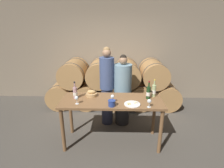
{
  "coord_description": "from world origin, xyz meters",
  "views": [
    {
      "loc": [
        0.07,
        -2.83,
        2.18
      ],
      "look_at": [
        0.0,
        0.14,
        1.14
      ],
      "focal_mm": 28.0,
      "sensor_mm": 36.0,
      "label": 1
    }
  ],
  "objects_px": {
    "blue_crock": "(112,103)",
    "wine_glass_center": "(149,101)",
    "wine_bottle_rose": "(75,93)",
    "cheese_plate": "(132,104)",
    "person_right": "(123,91)",
    "wine_glass_far_left": "(77,98)",
    "wine_bottle_red": "(148,93)",
    "wine_glass_left": "(112,97)",
    "wine_bottle_white": "(154,91)",
    "bread_basket": "(92,94)",
    "tasting_table": "(112,106)",
    "person_left": "(107,86)"
  },
  "relations": [
    {
      "from": "blue_crock",
      "to": "wine_glass_center",
      "type": "xyz_separation_m",
      "value": [
        0.6,
        -0.02,
        0.05
      ]
    },
    {
      "from": "wine_bottle_rose",
      "to": "cheese_plate",
      "type": "height_order",
      "value": "wine_bottle_rose"
    },
    {
      "from": "person_right",
      "to": "wine_glass_far_left",
      "type": "xyz_separation_m",
      "value": [
        -0.8,
        -0.86,
        0.2
      ]
    },
    {
      "from": "wine_bottle_rose",
      "to": "wine_glass_far_left",
      "type": "distance_m",
      "value": 0.24
    },
    {
      "from": "person_right",
      "to": "blue_crock",
      "type": "bearing_deg",
      "value": -102.66
    },
    {
      "from": "wine_bottle_rose",
      "to": "wine_glass_center",
      "type": "bearing_deg",
      "value": -14.29
    },
    {
      "from": "wine_bottle_red",
      "to": "blue_crock",
      "type": "bearing_deg",
      "value": -153.86
    },
    {
      "from": "wine_bottle_rose",
      "to": "wine_glass_left",
      "type": "height_order",
      "value": "wine_bottle_rose"
    },
    {
      "from": "wine_bottle_rose",
      "to": "wine_bottle_white",
      "type": "bearing_deg",
      "value": 4.89
    },
    {
      "from": "bread_basket",
      "to": "wine_glass_center",
      "type": "distance_m",
      "value": 1.08
    },
    {
      "from": "cheese_plate",
      "to": "wine_glass_far_left",
      "type": "xyz_separation_m",
      "value": [
        -0.93,
        0.0,
        0.09
      ]
    },
    {
      "from": "person_right",
      "to": "wine_bottle_red",
      "type": "relative_size",
      "value": 4.73
    },
    {
      "from": "bread_basket",
      "to": "cheese_plate",
      "type": "bearing_deg",
      "value": -24.65
    },
    {
      "from": "wine_glass_left",
      "to": "person_right",
      "type": "bearing_deg",
      "value": 75.75
    },
    {
      "from": "person_right",
      "to": "wine_glass_left",
      "type": "distance_m",
      "value": 0.84
    },
    {
      "from": "cheese_plate",
      "to": "wine_bottle_white",
      "type": "bearing_deg",
      "value": 40.08
    },
    {
      "from": "person_right",
      "to": "wine_bottle_red",
      "type": "distance_m",
      "value": 0.78
    },
    {
      "from": "person_right",
      "to": "wine_bottle_white",
      "type": "bearing_deg",
      "value": -42.6
    },
    {
      "from": "tasting_table",
      "to": "wine_bottle_red",
      "type": "xyz_separation_m",
      "value": [
        0.65,
        0.07,
        0.23
      ]
    },
    {
      "from": "wine_bottle_red",
      "to": "wine_glass_center",
      "type": "xyz_separation_m",
      "value": [
        -0.04,
        -0.34,
        -0.01
      ]
    },
    {
      "from": "blue_crock",
      "to": "cheese_plate",
      "type": "xyz_separation_m",
      "value": [
        0.34,
        0.06,
        -0.05
      ]
    },
    {
      "from": "cheese_plate",
      "to": "wine_glass_left",
      "type": "relative_size",
      "value": 1.91
    },
    {
      "from": "wine_glass_center",
      "to": "cheese_plate",
      "type": "bearing_deg",
      "value": 161.5
    },
    {
      "from": "blue_crock",
      "to": "bread_basket",
      "type": "xyz_separation_m",
      "value": [
        -0.39,
        0.4,
        -0.01
      ]
    },
    {
      "from": "cheese_plate",
      "to": "wine_glass_far_left",
      "type": "height_order",
      "value": "wine_glass_far_left"
    },
    {
      "from": "cheese_plate",
      "to": "wine_bottle_rose",
      "type": "bearing_deg",
      "value": 166.84
    },
    {
      "from": "wine_bottle_red",
      "to": "wine_bottle_white",
      "type": "bearing_deg",
      "value": 41.3
    },
    {
      "from": "tasting_table",
      "to": "wine_glass_center",
      "type": "height_order",
      "value": "wine_glass_center"
    },
    {
      "from": "person_right",
      "to": "blue_crock",
      "type": "distance_m",
      "value": 0.97
    },
    {
      "from": "person_right",
      "to": "wine_glass_far_left",
      "type": "height_order",
      "value": "person_right"
    },
    {
      "from": "blue_crock",
      "to": "cheese_plate",
      "type": "height_order",
      "value": "blue_crock"
    },
    {
      "from": "person_left",
      "to": "wine_glass_far_left",
      "type": "xyz_separation_m",
      "value": [
        -0.46,
        -0.86,
        0.1
      ]
    },
    {
      "from": "wine_bottle_rose",
      "to": "wine_glass_center",
      "type": "relative_size",
      "value": 2.23
    },
    {
      "from": "blue_crock",
      "to": "wine_glass_left",
      "type": "distance_m",
      "value": 0.15
    },
    {
      "from": "wine_bottle_red",
      "to": "wine_glass_left",
      "type": "bearing_deg",
      "value": -164.51
    },
    {
      "from": "person_right",
      "to": "wine_bottle_white",
      "type": "xyz_separation_m",
      "value": [
        0.56,
        -0.51,
        0.21
      ]
    },
    {
      "from": "wine_bottle_white",
      "to": "tasting_table",
      "type": "bearing_deg",
      "value": -167.18
    },
    {
      "from": "person_right",
      "to": "wine_bottle_rose",
      "type": "distance_m",
      "value": 1.1
    },
    {
      "from": "wine_glass_far_left",
      "to": "wine_bottle_red",
      "type": "bearing_deg",
      "value": 11.39
    },
    {
      "from": "wine_bottle_rose",
      "to": "tasting_table",
      "type": "bearing_deg",
      "value": -4.59
    },
    {
      "from": "wine_bottle_red",
      "to": "wine_glass_left",
      "type": "distance_m",
      "value": 0.66
    },
    {
      "from": "wine_glass_left",
      "to": "wine_bottle_white",
      "type": "bearing_deg",
      "value": 20.37
    },
    {
      "from": "wine_bottle_white",
      "to": "wine_bottle_rose",
      "type": "relative_size",
      "value": 1.05
    },
    {
      "from": "person_right",
      "to": "wine_bottle_rose",
      "type": "xyz_separation_m",
      "value": [
        -0.88,
        -0.63,
        0.21
      ]
    },
    {
      "from": "person_left",
      "to": "wine_glass_center",
      "type": "bearing_deg",
      "value": -52.59
    },
    {
      "from": "blue_crock",
      "to": "tasting_table",
      "type": "bearing_deg",
      "value": 91.42
    },
    {
      "from": "bread_basket",
      "to": "cheese_plate",
      "type": "relative_size",
      "value": 0.74
    },
    {
      "from": "person_left",
      "to": "wine_bottle_red",
      "type": "xyz_separation_m",
      "value": [
        0.77,
        -0.62,
        0.11
      ]
    },
    {
      "from": "tasting_table",
      "to": "wine_glass_left",
      "type": "bearing_deg",
      "value": -82.2
    },
    {
      "from": "person_right",
      "to": "wine_glass_center",
      "type": "relative_size",
      "value": 11.1
    }
  ]
}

